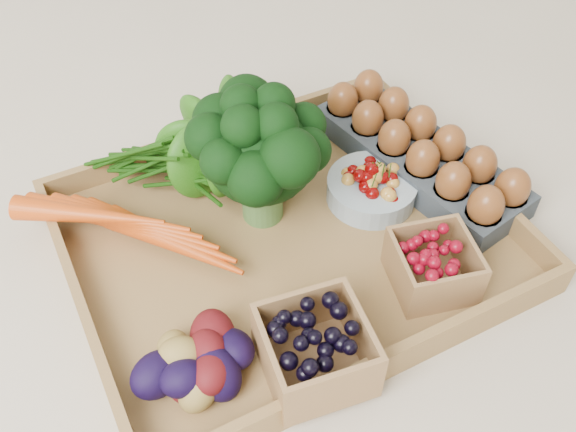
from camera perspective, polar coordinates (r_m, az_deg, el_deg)
name	(u,v)px	position (r m, az deg, el deg)	size (l,w,h in m)	color
ground	(288,247)	(0.86, 0.00, -2.73)	(4.00, 4.00, 0.00)	beige
tray	(288,243)	(0.85, 0.00, -2.40)	(0.55, 0.45, 0.01)	olive
carrots	(144,229)	(0.84, -12.65, -1.14)	(0.22, 0.16, 0.05)	#C6420D
lettuce	(232,134)	(0.89, -5.03, 7.23)	(0.14, 0.14, 0.14)	#1B510C
broccoli	(261,176)	(0.82, -2.39, 3.56)	(0.18, 0.18, 0.14)	black
cherry_bowl	(371,189)	(0.89, 7.42, 2.36)	(0.12, 0.12, 0.03)	#8C9EA5
egg_carton	(418,159)	(0.94, 11.48, 4.99)	(0.12, 0.33, 0.04)	#343B42
potatoes	(196,363)	(0.70, -8.21, -12.78)	(0.13, 0.13, 0.08)	#430A0E
punnet_blackberry	(316,350)	(0.70, 2.47, -11.81)	(0.11, 0.11, 0.08)	black
punnet_raspberry	(433,265)	(0.79, 12.77, -4.30)	(0.09, 0.09, 0.06)	#690412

